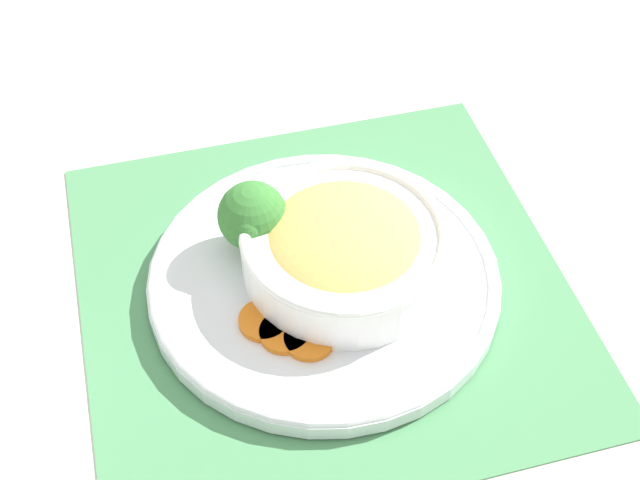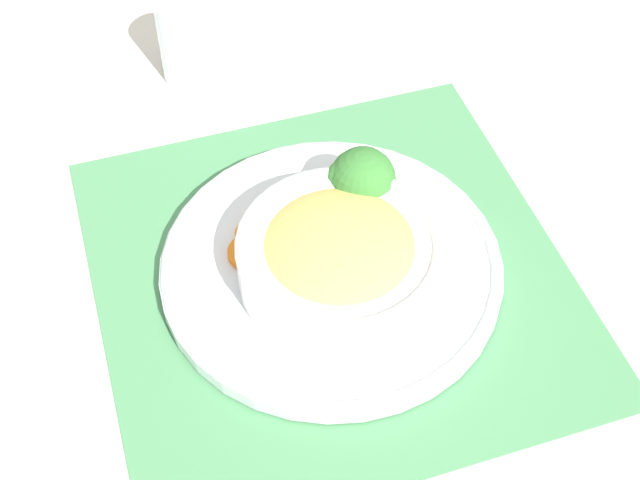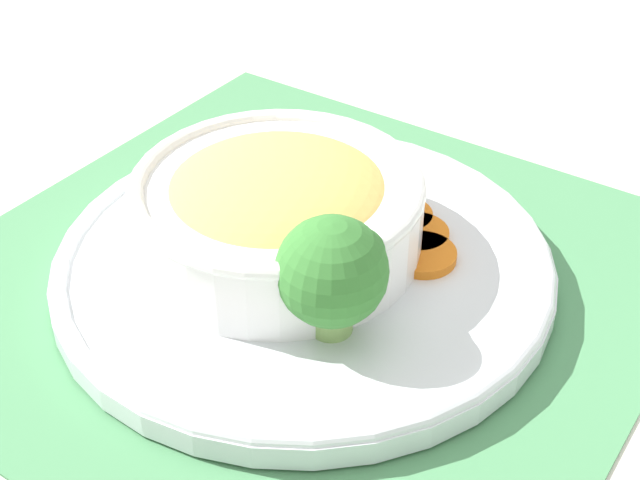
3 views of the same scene
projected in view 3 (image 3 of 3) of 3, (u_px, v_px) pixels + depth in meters
name	position (u px, v px, depth m)	size (l,w,h in m)	color
ground_plane	(304.00, 279.00, 0.60)	(4.00, 4.00, 0.00)	beige
placemat	(304.00, 277.00, 0.60)	(0.47, 0.48, 0.00)	#4C8C59
plate	(304.00, 261.00, 0.59)	(0.33, 0.33, 0.02)	silver
bowl	(281.00, 204.00, 0.58)	(0.19, 0.19, 0.06)	white
broccoli_floret	(333.00, 272.00, 0.50)	(0.07, 0.07, 0.08)	#84AD5B
carrot_slice_near	(422.00, 255.00, 0.58)	(0.05, 0.05, 0.01)	orange
carrot_slice_middle	(415.00, 234.00, 0.60)	(0.05, 0.05, 0.01)	orange
carrot_slice_far	(400.00, 216.00, 0.62)	(0.05, 0.05, 0.01)	orange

